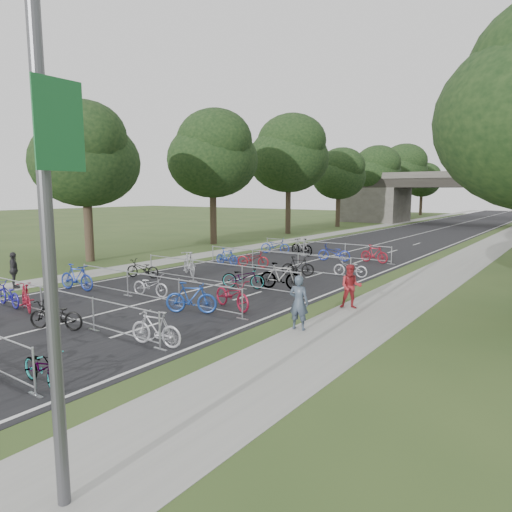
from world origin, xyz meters
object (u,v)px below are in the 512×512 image
Objects in this scene: pedestrian_b at (351,287)px; pedestrian_c at (14,270)px; lamppost at (47,201)px; overpass_bridge at (458,198)px; pedestrian_a at (299,303)px.

pedestrian_b is 15.11m from pedestrian_c.
pedestrian_b is (-1.30, 12.58, -3.44)m from lamppost.
overpass_bridge is at bearing 97.53° from lamppost.
pedestrian_b is at bearing -131.64° from pedestrian_c.
pedestrian_c is (-7.00, -56.03, -2.70)m from overpass_bridge.
pedestrian_a is 3.49m from pedestrian_b.
pedestrian_a is (-1.53, 9.10, -3.39)m from lamppost.
pedestrian_a reaches higher than pedestrian_c.
pedestrian_a is 1.06× the size of pedestrian_c.
pedestrian_c is at bearing 155.55° from lamppost.
overpass_bridge reaches higher than pedestrian_c.
lamppost reaches higher than overpass_bridge.
pedestrian_b is at bearing -82.06° from overpass_bridge.
pedestrian_a is at bearing 99.55° from lamppost.
pedestrian_c is (-15.33, 6.97, -3.44)m from lamppost.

